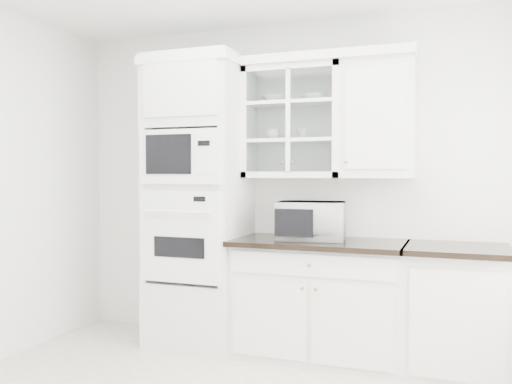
% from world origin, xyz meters
% --- Properties ---
extents(room_shell, '(4.00, 3.50, 2.70)m').
position_xyz_m(room_shell, '(0.00, 0.43, 1.78)').
color(room_shell, white).
rests_on(room_shell, ground).
extents(oven_column, '(0.76, 0.68, 2.40)m').
position_xyz_m(oven_column, '(-0.75, 1.42, 1.20)').
color(oven_column, silver).
rests_on(oven_column, ground).
extents(base_cabinet_run, '(1.32, 0.67, 0.92)m').
position_xyz_m(base_cabinet_run, '(0.28, 1.45, 0.46)').
color(base_cabinet_run, silver).
rests_on(base_cabinet_run, ground).
extents(extra_base_cabinet, '(0.72, 0.67, 0.92)m').
position_xyz_m(extra_base_cabinet, '(1.28, 1.45, 0.46)').
color(extra_base_cabinet, silver).
rests_on(extra_base_cabinet, ground).
extents(upper_cabinet_glass, '(0.80, 0.33, 0.90)m').
position_xyz_m(upper_cabinet_glass, '(0.03, 1.58, 1.85)').
color(upper_cabinet_glass, silver).
rests_on(upper_cabinet_glass, room_shell).
extents(upper_cabinet_solid, '(0.55, 0.33, 0.90)m').
position_xyz_m(upper_cabinet_solid, '(0.71, 1.58, 1.85)').
color(upper_cabinet_solid, silver).
rests_on(upper_cabinet_solid, room_shell).
extents(crown_molding, '(2.14, 0.38, 0.07)m').
position_xyz_m(crown_molding, '(-0.07, 1.56, 2.33)').
color(crown_molding, white).
rests_on(crown_molding, room_shell).
extents(countertop_microwave, '(0.57, 0.49, 0.30)m').
position_xyz_m(countertop_microwave, '(0.21, 1.44, 1.07)').
color(countertop_microwave, white).
rests_on(countertop_microwave, base_cabinet_run).
extents(bowl_a, '(0.30, 0.30, 0.06)m').
position_xyz_m(bowl_a, '(-0.12, 1.58, 2.04)').
color(bowl_a, white).
rests_on(bowl_a, upper_cabinet_glass).
extents(bowl_b, '(0.24, 0.24, 0.06)m').
position_xyz_m(bowl_b, '(0.20, 1.59, 2.04)').
color(bowl_b, white).
rests_on(bowl_b, upper_cabinet_glass).
extents(cup_a, '(0.12, 0.12, 0.09)m').
position_xyz_m(cup_a, '(-0.15, 1.58, 1.75)').
color(cup_a, white).
rests_on(cup_a, upper_cabinet_glass).
extents(cup_b, '(0.10, 0.10, 0.08)m').
position_xyz_m(cup_b, '(0.11, 1.58, 1.75)').
color(cup_b, white).
rests_on(cup_b, upper_cabinet_glass).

